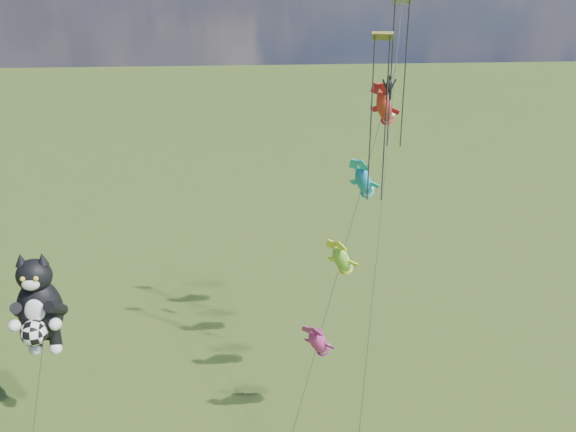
{
  "coord_description": "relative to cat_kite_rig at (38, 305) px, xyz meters",
  "views": [
    {
      "loc": [
        5.82,
        -25.97,
        25.2
      ],
      "look_at": [
        8.67,
        9.87,
        11.09
      ],
      "focal_mm": 40.0,
      "sensor_mm": 36.0,
      "label": 1
    }
  ],
  "objects": [
    {
      "name": "parafoil_rig",
      "position": [
        19.1,
        3.62,
        10.54
      ],
      "size": [
        5.91,
        16.91,
        23.75
      ],
      "rotation": [
        0.0,
        0.0,
        -0.22
      ],
      "color": "brown",
      "rests_on": "ground"
    },
    {
      "name": "cat_kite_rig",
      "position": [
        0.0,
        0.0,
        0.0
      ],
      "size": [
        2.88,
        4.32,
        11.34
      ],
      "rotation": [
        0.0,
        0.0,
        -0.29
      ],
      "color": "brown",
      "rests_on": "ground"
    },
    {
      "name": "fish_windsock_rig",
      "position": [
        17.27,
        2.95,
        3.13
      ],
      "size": [
        8.66,
        13.54,
        20.52
      ],
      "rotation": [
        0.0,
        0.0,
        -0.24
      ],
      "color": "brown",
      "rests_on": "ground"
    }
  ]
}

